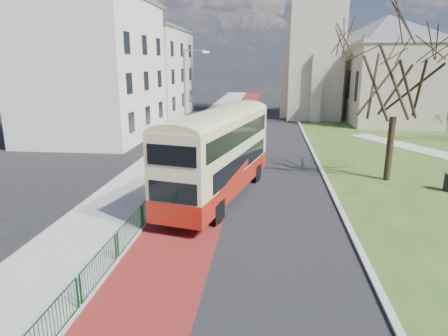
# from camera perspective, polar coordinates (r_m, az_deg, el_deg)

# --- Properties ---
(ground) EXTENTS (160.00, 160.00, 0.00)m
(ground) POSITION_cam_1_polar(r_m,az_deg,el_deg) (16.72, -2.66, -10.28)
(ground) COLOR black
(ground) RESTS_ON ground
(road_carriageway) EXTENTS (9.00, 120.00, 0.01)m
(road_carriageway) POSITION_cam_1_polar(r_m,az_deg,el_deg) (35.66, 4.74, 3.38)
(road_carriageway) COLOR black
(road_carriageway) RESTS_ON ground
(bus_lane) EXTENTS (3.40, 120.00, 0.01)m
(bus_lane) POSITION_cam_1_polar(r_m,az_deg,el_deg) (35.83, 0.41, 3.49)
(bus_lane) COLOR #591414
(bus_lane) RESTS_ON ground
(pavement_west) EXTENTS (4.00, 120.00, 0.12)m
(pavement_west) POSITION_cam_1_polar(r_m,az_deg,el_deg) (36.40, -5.56, 3.69)
(pavement_west) COLOR gray
(pavement_west) RESTS_ON ground
(kerb_west) EXTENTS (0.25, 120.00, 0.13)m
(kerb_west) POSITION_cam_1_polar(r_m,az_deg,el_deg) (36.05, -2.44, 3.64)
(kerb_west) COLOR #999993
(kerb_west) RESTS_ON ground
(kerb_east) EXTENTS (0.25, 80.00, 0.13)m
(kerb_east) POSITION_cam_1_polar(r_m,az_deg,el_deg) (37.78, 11.84, 3.86)
(kerb_east) COLOR #999993
(kerb_east) RESTS_ON ground
(pedestrian_railing) EXTENTS (0.07, 24.00, 1.12)m
(pedestrian_railing) POSITION_cam_1_polar(r_m,az_deg,el_deg) (20.74, -9.04, -3.70)
(pedestrian_railing) COLOR #0D3C1A
(pedestrian_railing) RESTS_ON ground
(gothic_church) EXTENTS (16.38, 18.00, 40.00)m
(gothic_church) POSITION_cam_1_polar(r_m,az_deg,el_deg) (54.23, 18.28, 20.61)
(gothic_church) COLOR gray
(gothic_church) RESTS_ON ground
(street_block_near) EXTENTS (10.30, 14.30, 13.00)m
(street_block_near) POSITION_cam_1_polar(r_m,az_deg,el_deg) (40.42, -18.14, 13.37)
(street_block_near) COLOR silver
(street_block_near) RESTS_ON ground
(street_block_far) EXTENTS (10.30, 16.30, 11.50)m
(street_block_far) POSITION_cam_1_polar(r_m,az_deg,el_deg) (55.44, -11.20, 13.26)
(street_block_far) COLOR beige
(street_block_far) RESTS_ON ground
(streetlamp) EXTENTS (2.13, 0.18, 8.00)m
(streetlamp) POSITION_cam_1_polar(r_m,az_deg,el_deg) (33.71, -5.36, 10.58)
(streetlamp) COLOR gray
(streetlamp) RESTS_ON pavement_west
(bus) EXTENTS (4.89, 11.20, 4.56)m
(bus) POSITION_cam_1_polar(r_m,az_deg,el_deg) (20.95, -0.76, 2.49)
(bus) COLOR maroon
(bus) RESTS_ON ground
(winter_tree_near) EXTENTS (8.23, 8.23, 10.05)m
(winter_tree_near) POSITION_cam_1_polar(r_m,az_deg,el_deg) (25.80, 23.72, 13.48)
(winter_tree_near) COLOR black
(winter_tree_near) RESTS_ON grass_green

